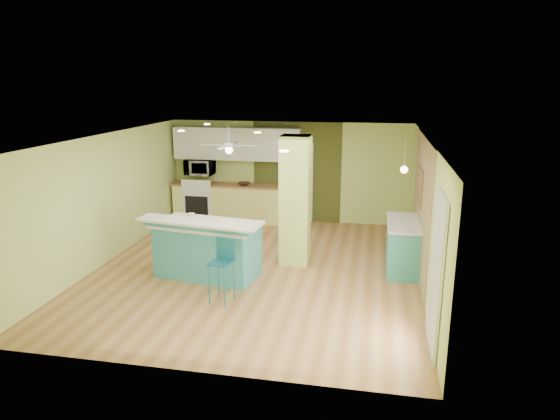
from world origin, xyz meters
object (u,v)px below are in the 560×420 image
object	(u,v)px
peninsula	(208,248)
fruit_bowl	(244,184)
bar_stool	(223,259)
side_counter	(403,245)
canister	(191,218)

from	to	relation	value
peninsula	fruit_bowl	bearing A→B (deg)	102.54
bar_stool	side_counter	world-z (taller)	bar_stool
bar_stool	canister	world-z (taller)	canister
peninsula	fruit_bowl	distance (m)	3.65
side_counter	canister	xyz separation A→B (m)	(-3.80, -0.99, 0.61)
side_counter	fruit_bowl	bearing A→B (deg)	145.47
bar_stool	side_counter	xyz separation A→B (m)	(2.90, 1.98, -0.23)
canister	fruit_bowl	bearing A→B (deg)	89.56
side_counter	fruit_bowl	size ratio (longest dim) A/B	4.79
fruit_bowl	canister	size ratio (longest dim) A/B	1.84
side_counter	canister	world-z (taller)	canister
bar_stool	fruit_bowl	size ratio (longest dim) A/B	3.47
side_counter	canister	size ratio (longest dim) A/B	8.79
bar_stool	canister	size ratio (longest dim) A/B	6.38
peninsula	bar_stool	bearing A→B (deg)	-49.72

